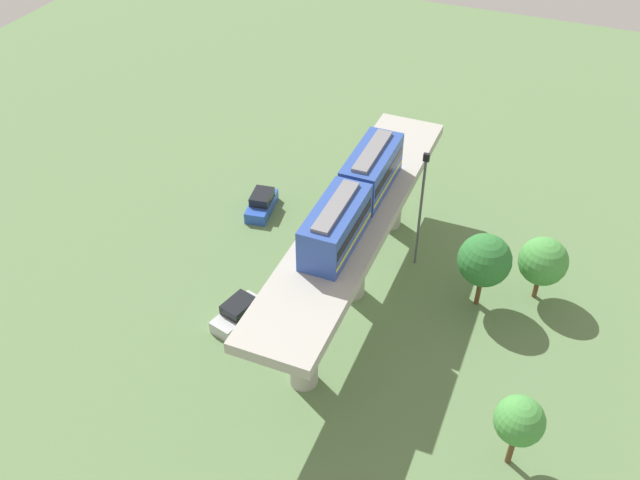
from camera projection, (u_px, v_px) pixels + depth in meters
ground_plane at (352, 293)px, 52.65m from camera, size 120.00×120.00×0.00m
viaduct at (354, 234)px, 49.05m from camera, size 5.20×28.00×7.51m
train at (354, 197)px, 46.76m from camera, size 2.64×13.55×3.24m
parked_car_blue at (262, 204)px, 60.15m from camera, size 2.42×4.43×1.76m
parked_car_silver at (239, 313)px, 49.91m from camera, size 2.78×4.51×1.76m
tree_near_viaduct at (485, 260)px, 49.10m from camera, size 3.84×3.84×6.15m
tree_mid_lot at (543, 261)px, 50.17m from camera, size 3.57×3.57×5.25m
tree_far_corner at (519, 421)px, 38.98m from camera, size 2.91×2.91×5.39m
signal_post at (421, 206)px, 51.80m from camera, size 0.44×0.28×10.11m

